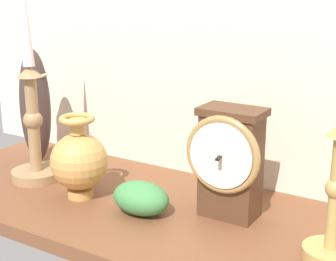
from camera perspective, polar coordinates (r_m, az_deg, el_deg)
ground_plane at (r=90.15cm, az=0.12°, el=-9.34°), size 100.00×36.00×2.40cm
back_wall at (r=97.71cm, az=5.99°, el=13.08°), size 120.00×2.00×65.00cm
mantel_clock at (r=84.59cm, az=6.63°, el=-3.27°), size 12.54×8.90×18.16cm
candlestick_tall_left at (r=102.71cm, az=-14.36°, el=1.11°), size 9.66×9.66×38.65cm
candlestick_tall_center at (r=74.30cm, az=17.68°, el=-6.02°), size 7.73×7.73×34.98cm
brass_vase_bulbous at (r=93.86cm, az=-9.57°, el=-3.17°), size 10.12×10.12×14.92cm
tall_ceramic_vase at (r=113.00cm, az=-14.12°, el=2.62°), size 6.29×6.29×23.86cm
ivy_sprig at (r=87.77cm, az=-2.94°, el=-7.28°), size 10.09×7.06×5.45cm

